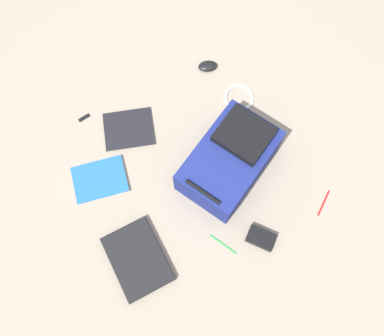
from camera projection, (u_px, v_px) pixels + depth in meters
name	position (u px, v px, depth m)	size (l,w,h in m)	color
ground_plane	(185.00, 167.00, 1.95)	(3.49, 3.49, 0.00)	gray
backpack	(230.00, 160.00, 1.85)	(0.47, 0.54, 0.22)	navy
laptop	(137.00, 259.00, 1.79)	(0.31, 0.22, 0.03)	black
book_comic	(129.00, 129.00, 2.00)	(0.27, 0.29, 0.01)	silver
book_manual	(100.00, 180.00, 1.92)	(0.23, 0.27, 0.02)	silver
computer_mouse	(208.00, 66.00, 2.11)	(0.06, 0.10, 0.03)	black
cable_coil	(239.00, 98.00, 2.06)	(0.15, 0.15, 0.01)	silver
power_brick	(261.00, 238.00, 1.82)	(0.08, 0.12, 0.03)	black
pen_black	(324.00, 203.00, 1.88)	(0.01, 0.01, 0.13)	red
pen_blue	(223.00, 244.00, 1.82)	(0.01, 0.01, 0.14)	#198C33
usb_stick	(84.00, 118.00, 2.03)	(0.02, 0.06, 0.01)	black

